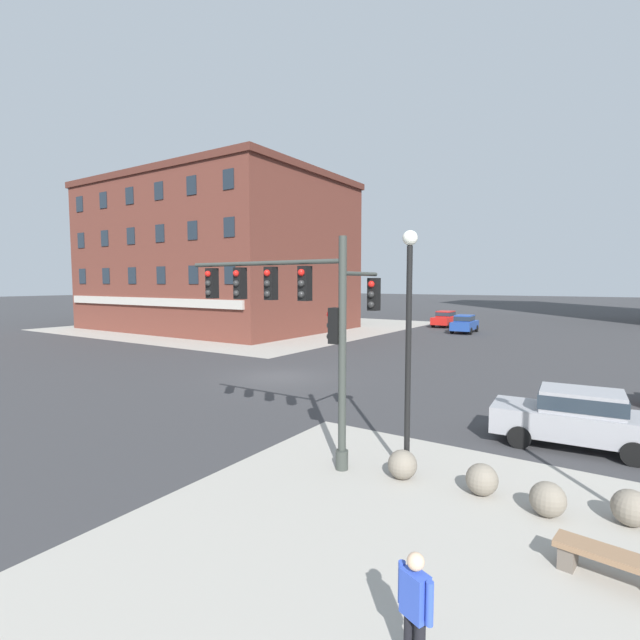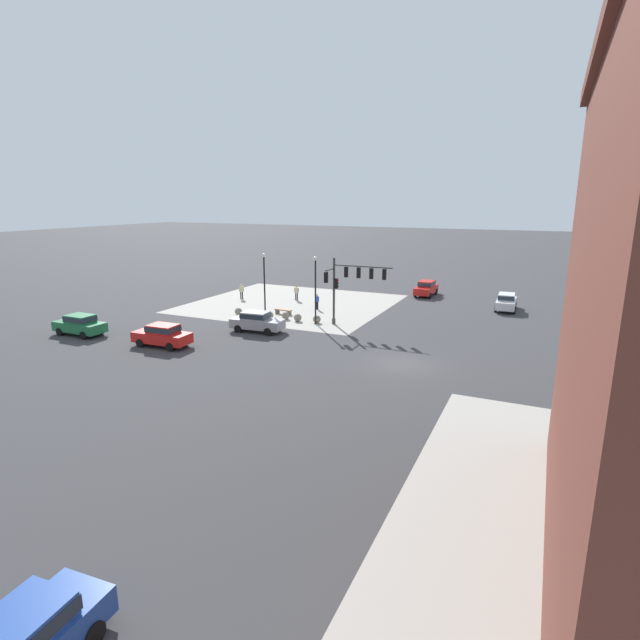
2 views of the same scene
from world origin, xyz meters
name	(u,v)px [view 2 (image 2 of 2)]	position (x,y,z in m)	size (l,w,h in m)	color
ground_plane	(402,364)	(0.00, 0.00, 0.00)	(320.00, 320.00, 0.00)	#38383A
sidewalk_corner_slab	(292,304)	(16.00, -14.50, 0.00)	(20.00, 19.00, 0.02)	#A8A399
traffic_signal_main	(348,282)	(7.19, -8.01, 3.91)	(5.36, 2.09, 5.85)	#383D38
bollard_sphere_curb_a	(317,319)	(10.02, -7.86, 0.35)	(0.70, 0.70, 0.70)	gray
bollard_sphere_curb_b	(298,318)	(11.84, -7.68, 0.35)	(0.70, 0.70, 0.70)	gray
bollard_sphere_curb_c	(286,316)	(13.20, -7.91, 0.35)	(0.70, 0.70, 0.70)	gray
bollard_sphere_curb_d	(270,315)	(14.60, -7.42, 0.35)	(0.70, 0.70, 0.70)	gray
bollard_sphere_curb_e	(260,314)	(15.71, -7.60, 0.35)	(0.70, 0.70, 0.70)	gray
bollard_sphere_curb_f	(238,311)	(18.13, -7.58, 0.35)	(0.70, 0.70, 0.70)	gray
bench_near_signal	(283,311)	(14.41, -9.67, 0.33)	(1.85, 0.70, 0.49)	#8E6B4C
pedestrian_near_bench	(241,291)	(22.18, -14.30, 0.94)	(0.44, 0.39, 1.65)	black
pedestrian_at_curb	(297,292)	(16.38, -16.27, 0.94)	(0.54, 0.26, 1.65)	black
pedestrian_walking_east	(317,301)	(12.41, -13.05, 0.88)	(0.51, 0.32, 1.56)	black
street_lamp_corner_near	(315,283)	(10.00, -7.55, 3.69)	(0.36, 0.36, 5.96)	black
street_lamp_mid_sidewalk	(264,278)	(15.35, -7.89, 3.69)	(0.36, 0.36, 5.96)	black
car_main_northbound_far	(506,301)	(-4.81, -20.50, 0.92)	(1.99, 4.45, 1.68)	silver
car_main_southbound_near	(426,288)	(4.17, -24.88, 0.92)	(2.02, 4.46, 1.68)	red
car_cross_eastbound	(257,321)	(13.32, -3.12, 0.92)	(4.52, 2.15, 1.68)	#99999E
car_cross_westbound	(80,324)	(25.76, 3.79, 0.92)	(4.41, 1.91, 1.68)	#1E6B3D
car_parked_curb	(162,334)	(17.46, 3.50, 0.92)	(4.47, 2.04, 1.68)	red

